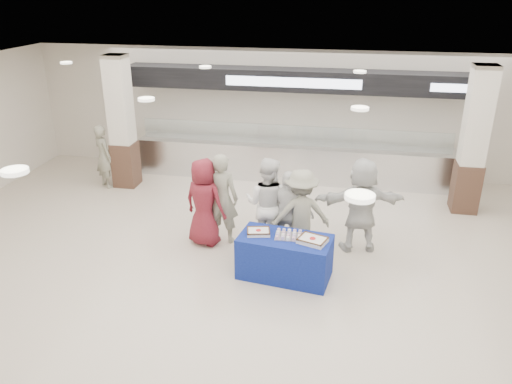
% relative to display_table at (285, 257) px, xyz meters
% --- Properties ---
extents(ground, '(14.00, 14.00, 0.00)m').
position_rel_display_table_xyz_m(ground, '(-0.46, -0.74, -0.38)').
color(ground, beige).
rests_on(ground, ground).
extents(serving_line, '(8.70, 0.85, 2.80)m').
position_rel_display_table_xyz_m(serving_line, '(-0.45, 4.66, 0.78)').
color(serving_line, silver).
rests_on(serving_line, ground).
extents(column_left, '(0.55, 0.55, 3.20)m').
position_rel_display_table_xyz_m(column_left, '(-4.46, 3.46, 1.15)').
color(column_left, '#3C251B').
rests_on(column_left, ground).
extents(column_right, '(0.55, 0.55, 3.20)m').
position_rel_display_table_xyz_m(column_right, '(3.54, 3.46, 1.15)').
color(column_right, '#3C251B').
rests_on(column_right, ground).
extents(display_table, '(1.64, 0.98, 0.75)m').
position_rel_display_table_xyz_m(display_table, '(0.00, 0.00, 0.00)').
color(display_table, navy).
rests_on(display_table, ground).
extents(sheet_cake_left, '(0.44, 0.38, 0.09)m').
position_rel_display_table_xyz_m(sheet_cake_left, '(-0.47, 0.05, 0.42)').
color(sheet_cake_left, white).
rests_on(sheet_cake_left, display_table).
extents(sheet_cake_right, '(0.53, 0.47, 0.09)m').
position_rel_display_table_xyz_m(sheet_cake_right, '(0.47, -0.08, 0.42)').
color(sheet_cake_right, white).
rests_on(sheet_cake_right, display_table).
extents(cupcake_tray, '(0.47, 0.36, 0.07)m').
position_rel_display_table_xyz_m(cupcake_tray, '(0.06, 0.03, 0.41)').
color(cupcake_tray, '#B7B7BC').
rests_on(cupcake_tray, display_table).
extents(civilian_maroon, '(0.97, 0.78, 1.73)m').
position_rel_display_table_xyz_m(civilian_maroon, '(-1.67, 0.90, 0.49)').
color(civilian_maroon, maroon).
rests_on(civilian_maroon, ground).
extents(soldier_a, '(0.68, 0.47, 1.80)m').
position_rel_display_table_xyz_m(soldier_a, '(-1.37, 1.06, 0.53)').
color(soldier_a, gray).
rests_on(soldier_a, ground).
extents(chef_tall, '(0.99, 0.83, 1.81)m').
position_rel_display_table_xyz_m(chef_tall, '(-0.47, 0.97, 0.53)').
color(chef_tall, white).
rests_on(chef_tall, ground).
extents(chef_short, '(1.00, 0.53, 1.62)m').
position_rel_display_table_xyz_m(chef_short, '(-0.05, 0.84, 0.43)').
color(chef_short, white).
rests_on(chef_short, ground).
extents(soldier_b, '(1.23, 0.92, 1.69)m').
position_rel_display_table_xyz_m(soldier_b, '(0.18, 0.78, 0.47)').
color(soldier_b, gray).
rests_on(soldier_b, ground).
extents(civilian_white, '(1.77, 0.89, 1.82)m').
position_rel_display_table_xyz_m(civilian_white, '(1.25, 1.22, 0.54)').
color(civilian_white, silver).
rests_on(civilian_white, ground).
extents(soldier_bg, '(0.68, 0.64, 1.56)m').
position_rel_display_table_xyz_m(soldier_bg, '(-4.93, 3.28, 0.41)').
color(soldier_bg, gray).
rests_on(soldier_bg, ground).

